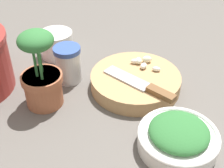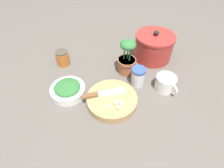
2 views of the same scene
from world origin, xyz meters
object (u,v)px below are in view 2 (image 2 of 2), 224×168
Objects in this scene: garlic_cloves at (118,104)px; coffee_mug at (166,83)px; chef_knife at (101,94)px; stock_pot at (154,47)px; herb_bowl at (68,89)px; honey_jar at (63,58)px; potted_herb at (127,60)px; spice_jar at (138,77)px; cutting_board at (112,100)px.

garlic_cloves is 0.64× the size of coffee_mug.
chef_knife is 0.85× the size of stock_pot.
chef_knife is 1.12× the size of herb_bowl.
chef_knife is 0.34m from honey_jar.
potted_herb is (0.35, 0.03, 0.04)m from honey_jar.
spice_jar reaches higher than chef_knife.
honey_jar reaches higher than cutting_board.
coffee_mug is at bearing 45.76° from garlic_cloves.
honey_jar is at bearing 173.90° from spice_jar.
honey_jar is (-0.29, 0.19, -0.00)m from chef_knife.
stock_pot is (0.05, 0.24, 0.02)m from spice_jar.
potted_herb is (-0.21, 0.07, 0.04)m from coffee_mug.
herb_bowl is at bearing 171.93° from garlic_cloves.
cutting_board is 2.70× the size of honey_jar.
honey_jar is at bearing 175.68° from coffee_mug.
honey_jar reaches higher than garlic_cloves.
cutting_board is 1.38× the size of herb_bowl.
potted_herb reaches higher than honey_jar.
spice_jar reaches higher than herb_bowl.
cutting_board is at bearing -119.85° from spice_jar.
potted_herb is at bearing 86.68° from cutting_board.
spice_jar is 0.13m from coffee_mug.
coffee_mug is at bearing -19.39° from potted_herb.
potted_herb reaches higher than spice_jar.
cutting_board is at bearing -145.10° from coffee_mug.
cutting_board is 0.27m from coffee_mug.
chef_knife is 0.09m from garlic_cloves.
chef_knife is 0.20m from spice_jar.
potted_herb is (-0.02, 0.26, 0.03)m from garlic_cloves.
herb_bowl reaches higher than chef_knife.
spice_jar is 0.51× the size of potted_herb.
cutting_board is 1.23× the size of chef_knife.
garlic_cloves is 0.81× the size of honey_jar.
potted_herb reaches higher than garlic_cloves.
coffee_mug is (0.43, 0.15, 0.01)m from herb_bowl.
stock_pot is (0.10, 0.42, 0.03)m from garlic_cloves.
stock_pot is at bearing 54.22° from potted_herb.
potted_herb reaches higher than stock_pot.
cutting_board is 0.17m from spice_jar.
herb_bowl is at bearing -131.57° from stock_pot.
stock_pot reaches higher than chef_knife.
garlic_cloves is at bearing -8.07° from herb_bowl.
spice_jar is 0.45× the size of stock_pot.
herb_bowl is 0.76× the size of stock_pot.
chef_knife is 1.73× the size of coffee_mug.
chef_knife is (-0.05, 0.00, 0.02)m from cutting_board.
stock_pot is at bearing 22.46° from honey_jar.
cutting_board is 0.22m from herb_bowl.
potted_herb is (-0.12, -0.16, 0.01)m from stock_pot.
honey_jar is 0.44× the size of potted_herb.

